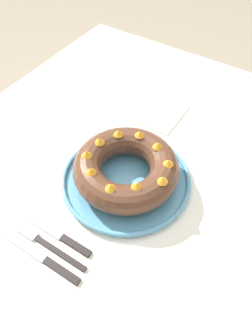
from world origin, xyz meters
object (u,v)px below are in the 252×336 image
napkin (163,114)px  serving_dish (126,179)px  bundt_cake (126,168)px  cake_knife (63,238)px  fork (45,243)px  serving_knife (46,260)px

napkin → serving_dish: bearing=-171.1°
bundt_cake → cake_knife: size_ratio=1.46×
serving_dish → bundt_cake: bearing=-111.9°
cake_knife → napkin: size_ratio=1.16×
fork → bundt_cake: bearing=-18.9°
fork → cake_knife: cake_knife is taller
serving_dish → serving_knife: 0.28m
fork → serving_knife: (-0.03, -0.03, 0.00)m
napkin → serving_knife: bearing=-178.4°
bundt_cake → cake_knife: bearing=171.0°
fork → serving_knife: 0.04m
bundt_cake → fork: size_ratio=1.36×
fork → napkin: (0.54, -0.01, -0.00)m
bundt_cake → fork: bundt_cake is taller
fork → napkin: size_ratio=1.25×
fork → cake_knife: (0.03, -0.02, 0.00)m
fork → napkin: 0.54m
bundt_cake → fork: (-0.25, 0.06, -0.05)m
serving_knife → napkin: serving_knife is taller
serving_dish → fork: size_ratio=1.72×
serving_dish → napkin: 0.29m
bundt_cake → cake_knife: bundt_cake is taller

